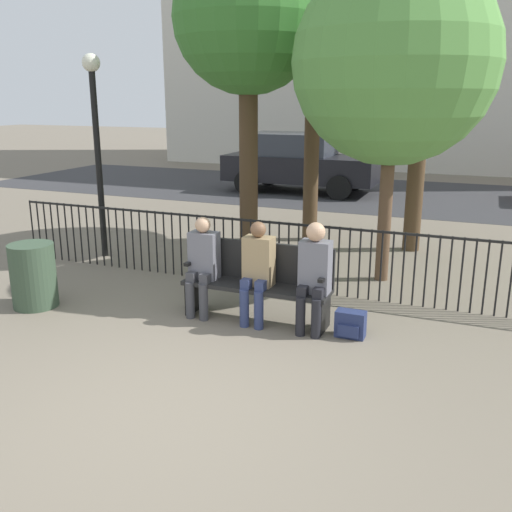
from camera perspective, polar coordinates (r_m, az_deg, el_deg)
ground_plane at (r=5.10m, az=-9.77°, el=-15.04°), size 80.00×80.00×0.00m
park_bench at (r=6.77m, az=0.26°, el=-2.32°), size 1.78×0.45×0.92m
seated_person_0 at (r=6.87m, az=-5.37°, el=-0.57°), size 0.34×0.39×1.21m
seated_person_1 at (r=6.59m, az=0.12°, el=-1.22°), size 0.34×0.39×1.21m
seated_person_2 at (r=6.37m, az=5.81°, el=-1.58°), size 0.34×0.39×1.26m
backpack at (r=6.45m, az=9.41°, el=-6.77°), size 0.33×0.21×0.30m
fence_railing at (r=7.79m, az=3.30°, el=0.56°), size 9.01×0.03×0.95m
tree_0 at (r=9.73m, az=-0.80°, el=22.50°), size 2.40×2.40×4.99m
tree_1 at (r=10.52m, az=5.94°, el=23.24°), size 2.39×2.39×5.22m
tree_2 at (r=10.05m, az=16.63°, el=19.74°), size 1.92×1.92×4.43m
tree_3 at (r=8.18m, az=13.66°, el=18.30°), size 2.74×2.74×4.39m
lamp_post at (r=9.60m, az=-15.75°, el=12.63°), size 0.28×0.28×3.23m
street_surface at (r=16.07m, az=13.37°, el=5.99°), size 24.00×6.00×0.01m
parked_car_0 at (r=16.07m, az=4.27°, el=9.38°), size 4.20×1.94×1.62m
trash_bin at (r=7.71m, az=-21.37°, el=-1.83°), size 0.56×0.56×0.82m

